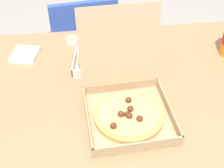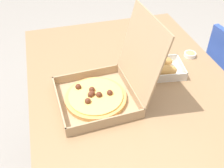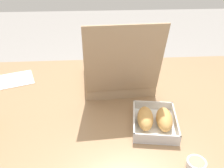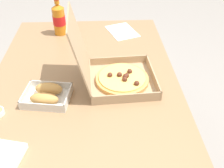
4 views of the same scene
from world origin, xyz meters
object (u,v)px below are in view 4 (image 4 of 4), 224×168
object	(u,v)px
cola_bottle	(59,19)
paper_menu	(122,31)
napkin_pile	(6,156)
bread_side_box	(47,95)
pizza_box_open	(115,74)

from	to	relation	value
cola_bottle	paper_menu	size ratio (longest dim) A/B	1.07
paper_menu	napkin_pile	distance (m)	1.02
bread_side_box	cola_bottle	distance (m)	0.61
cola_bottle	paper_menu	world-z (taller)	cola_bottle
pizza_box_open	napkin_pile	bearing A→B (deg)	135.40
bread_side_box	cola_bottle	world-z (taller)	cola_bottle
paper_menu	napkin_pile	size ratio (longest dim) A/B	1.91
paper_menu	pizza_box_open	bearing A→B (deg)	151.84
pizza_box_open	napkin_pile	world-z (taller)	pizza_box_open
pizza_box_open	bread_side_box	distance (m)	0.31
pizza_box_open	napkin_pile	size ratio (longest dim) A/B	3.47
pizza_box_open	paper_menu	bearing A→B (deg)	-8.40
paper_menu	napkin_pile	world-z (taller)	napkin_pile
pizza_box_open	bread_side_box	bearing A→B (deg)	109.60
pizza_box_open	bread_side_box	size ratio (longest dim) A/B	1.81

